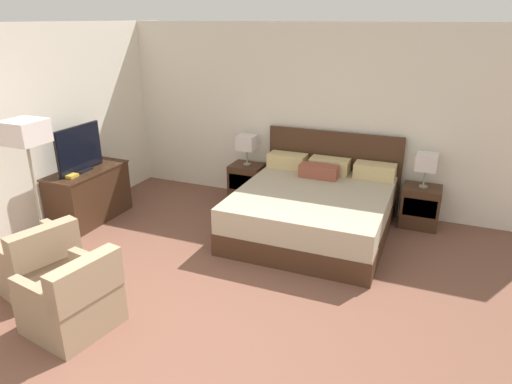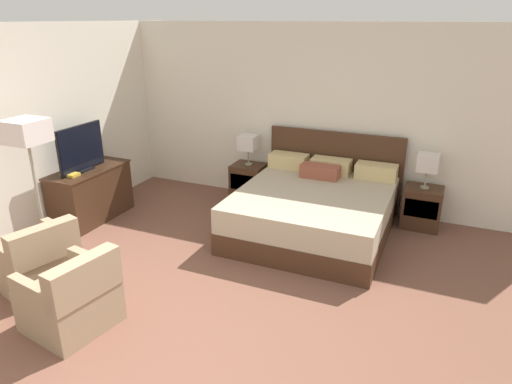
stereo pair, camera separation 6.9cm
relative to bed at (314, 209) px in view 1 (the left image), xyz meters
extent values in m
plane|color=brown|center=(-0.42, -2.89, -0.33)|extent=(11.69, 11.69, 0.00)
cube|color=silver|center=(-0.42, 1.04, 0.97)|extent=(6.86, 0.06, 2.59)
cube|color=silver|center=(-3.28, -1.24, 0.97)|extent=(0.06, 5.70, 2.59)
cube|color=#422819|center=(0.00, -0.08, -0.19)|extent=(1.86, 2.00, 0.28)
cube|color=tan|center=(0.00, -0.08, 0.11)|extent=(1.84, 1.98, 0.31)
cube|color=#422819|center=(0.00, 0.94, 0.24)|extent=(1.93, 0.05, 1.14)
cube|color=#D6BC7F|center=(-0.63, 0.75, 0.37)|extent=(0.55, 0.28, 0.20)
cube|color=#D6BC7F|center=(0.00, 0.75, 0.37)|extent=(0.55, 0.28, 0.20)
cube|color=#D6BC7F|center=(0.63, 0.75, 0.37)|extent=(0.55, 0.28, 0.20)
cube|color=brown|center=(-0.08, 0.48, 0.36)|extent=(0.52, 0.22, 0.18)
cube|color=#422819|center=(-1.26, 0.74, -0.05)|extent=(0.49, 0.42, 0.55)
cube|color=black|center=(-1.26, 0.54, 0.01)|extent=(0.42, 0.01, 0.24)
cube|color=#422819|center=(1.26, 0.74, -0.05)|extent=(0.49, 0.42, 0.55)
cube|color=black|center=(1.26, 0.54, 0.01)|extent=(0.42, 0.01, 0.24)
cylinder|color=gray|center=(-1.26, 0.74, 0.24)|extent=(0.11, 0.11, 0.02)
cylinder|color=gray|center=(-1.26, 0.74, 0.36)|extent=(0.02, 0.02, 0.22)
cube|color=silver|center=(-1.26, 0.74, 0.57)|extent=(0.26, 0.26, 0.22)
cylinder|color=gray|center=(1.26, 0.74, 0.24)|extent=(0.11, 0.11, 0.02)
cylinder|color=gray|center=(1.26, 0.74, 0.36)|extent=(0.02, 0.02, 0.22)
cube|color=silver|center=(1.26, 0.74, 0.57)|extent=(0.26, 0.26, 0.22)
cube|color=#422819|center=(-2.96, -0.79, 0.04)|extent=(0.52, 1.12, 0.73)
cube|color=#482C1C|center=(-2.96, -0.79, 0.39)|extent=(0.53, 1.15, 0.02)
cube|color=black|center=(-2.96, -0.86, 0.42)|extent=(0.18, 0.24, 0.02)
cube|color=black|center=(-2.96, -0.86, 0.71)|extent=(0.04, 0.77, 0.60)
cube|color=black|center=(-2.94, -0.86, 0.71)|extent=(0.01, 0.75, 0.57)
cube|color=gold|center=(-2.95, -1.12, 0.42)|extent=(0.22, 0.16, 0.04)
cube|color=#9E8466|center=(-2.28, -2.37, -0.13)|extent=(0.84, 0.84, 0.40)
cube|color=#9E8466|center=(-2.02, -2.45, 0.25)|extent=(0.35, 0.70, 0.36)
cube|color=#9E8466|center=(-2.36, -2.65, 0.16)|extent=(0.63, 0.26, 0.18)
cube|color=#9E8466|center=(-2.20, -2.09, 0.16)|extent=(0.63, 0.26, 0.18)
cube|color=#9E8466|center=(-1.47, -2.74, -0.13)|extent=(0.78, 0.78, 0.40)
cube|color=#9E8466|center=(-1.20, -2.78, 0.25)|extent=(0.27, 0.70, 0.36)
cube|color=#9E8466|center=(-1.52, -3.03, 0.16)|extent=(0.63, 0.19, 0.18)
cube|color=#9E8466|center=(-1.42, -2.45, 0.16)|extent=(0.63, 0.19, 0.18)
cylinder|color=gray|center=(-2.68, -1.87, -0.31)|extent=(0.28, 0.28, 0.02)
cylinder|color=gray|center=(-2.68, -1.87, 0.38)|extent=(0.03, 0.03, 1.36)
cube|color=silver|center=(-2.68, -1.87, 1.19)|extent=(0.39, 0.39, 0.25)
camera|label=1|loc=(1.39, -5.29, 2.32)|focal=32.00mm
camera|label=2|loc=(1.45, -5.26, 2.32)|focal=32.00mm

